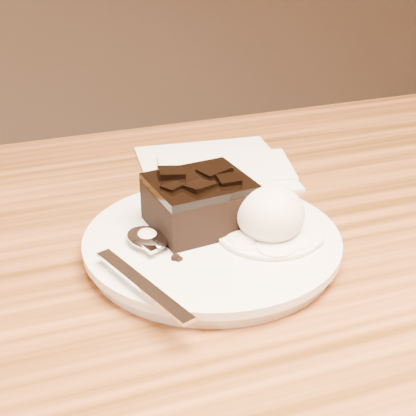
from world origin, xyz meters
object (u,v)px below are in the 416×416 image
object	(u,v)px
ice_cream_scoop	(270,213)
brownie	(200,206)
spoon	(148,240)
napkin	(214,167)
plate	(212,245)

from	to	relation	value
ice_cream_scoop	brownie	bearing A→B (deg)	144.85
spoon	napkin	world-z (taller)	spoon
ice_cream_scoop	spoon	distance (m)	0.10
brownie	napkin	bearing A→B (deg)	65.00
plate	spoon	distance (m)	0.06
brownie	spoon	xyz separation A→B (m)	(-0.05, -0.02, -0.01)
ice_cream_scoop	napkin	xyz separation A→B (m)	(0.02, 0.18, -0.04)
ice_cream_scoop	plate	bearing A→B (deg)	163.39
brownie	napkin	size ratio (longest dim) A/B	0.52
brownie	plate	bearing A→B (deg)	-80.46
ice_cream_scoop	spoon	bearing A→B (deg)	169.81
spoon	napkin	size ratio (longest dim) A/B	1.10
plate	spoon	size ratio (longest dim) A/B	1.28
ice_cream_scoop	napkin	size ratio (longest dim) A/B	0.40
spoon	brownie	bearing A→B (deg)	0.07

